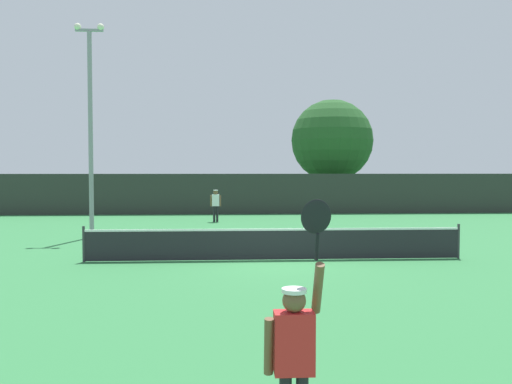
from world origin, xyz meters
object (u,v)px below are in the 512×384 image
parked_car_near (269,196)px  parked_car_mid (329,196)px  player_receiving (216,202)px  tennis_ball (218,250)px  large_tree (332,141)px  light_pole (90,117)px  player_serving (295,345)px

parked_car_near → parked_car_mid: 4.42m
player_receiving → tennis_ball: player_receiving is taller
large_tree → parked_car_mid: large_tree is taller
tennis_ball → parked_car_mid: 22.19m
large_tree → parked_car_near: 6.20m
large_tree → parked_car_near: (-4.29, 1.98, -4.01)m
player_receiving → parked_car_mid: 13.46m
light_pole → parked_car_mid: bearing=52.3°
player_receiving → large_tree: bearing=-131.2°
tennis_ball → large_tree: large_tree is taller
parked_car_near → parked_car_mid: (4.40, -0.38, 0.00)m
player_serving → parked_car_mid: player_serving is taller
player_serving → tennis_ball: 12.74m
player_receiving → tennis_ball: bearing=91.6°
player_serving → large_tree: size_ratio=0.32×
player_receiving → parked_car_near: parked_car_near is taller
light_pole → parked_car_mid: 21.63m
large_tree → parked_car_mid: size_ratio=1.80×
player_receiving → parked_car_near: (3.71, 11.12, -0.26)m
tennis_ball → parked_car_mid: (7.83, 20.75, 0.74)m
tennis_ball → light_pole: bearing=142.6°
tennis_ball → light_pole: light_pole is taller
player_serving → large_tree: 32.75m
tennis_ball → parked_car_mid: size_ratio=0.02×
tennis_ball → parked_car_mid: bearing=69.3°
player_serving → light_pole: light_pole is taller
tennis_ball → large_tree: (7.71, 19.16, 4.76)m
parked_car_mid → tennis_ball: bearing=-112.9°
player_serving → player_receiving: 22.71m
player_receiving → parked_car_mid: bearing=-127.1°
tennis_ball → parked_car_near: size_ratio=0.02×
light_pole → player_serving: bearing=-69.9°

